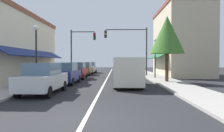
% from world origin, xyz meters
% --- Properties ---
extents(ground_plane, '(80.00, 80.00, 0.00)m').
position_xyz_m(ground_plane, '(0.00, 18.00, 0.00)').
color(ground_plane, black).
extents(sidewalk_left, '(2.60, 56.00, 0.12)m').
position_xyz_m(sidewalk_left, '(-5.50, 18.00, 0.06)').
color(sidewalk_left, '#A39E99').
rests_on(sidewalk_left, ground).
extents(sidewalk_right, '(2.60, 56.00, 0.12)m').
position_xyz_m(sidewalk_right, '(5.50, 18.00, 0.06)').
color(sidewalk_right, gray).
rests_on(sidewalk_right, ground).
extents(lane_center_stripe, '(0.14, 52.00, 0.01)m').
position_xyz_m(lane_center_stripe, '(0.00, 18.00, 0.00)').
color(lane_center_stripe, silver).
rests_on(lane_center_stripe, ground).
extents(storefront_left_block, '(6.32, 14.20, 6.35)m').
position_xyz_m(storefront_left_block, '(-9.30, 12.00, 3.18)').
color(storefront_left_block, beige).
rests_on(storefront_left_block, ground).
extents(storefront_right_block, '(6.35, 10.20, 8.80)m').
position_xyz_m(storefront_right_block, '(9.32, 20.00, 4.40)').
color(storefront_right_block, '#BCAD8E').
rests_on(storefront_right_block, ground).
extents(parked_car_nearest_left, '(1.84, 4.13, 1.77)m').
position_xyz_m(parked_car_nearest_left, '(-3.17, 5.16, 0.88)').
color(parked_car_nearest_left, '#B7BABF').
rests_on(parked_car_nearest_left, ground).
extents(parked_car_second_left, '(1.81, 4.12, 1.77)m').
position_xyz_m(parked_car_second_left, '(-3.13, 10.16, 0.88)').
color(parked_car_second_left, navy).
rests_on(parked_car_second_left, ground).
extents(parked_car_third_left, '(1.85, 4.13, 1.77)m').
position_xyz_m(parked_car_third_left, '(-3.16, 14.99, 0.88)').
color(parked_car_third_left, maroon).
rests_on(parked_car_third_left, ground).
extents(parked_car_far_left, '(1.84, 4.13, 1.77)m').
position_xyz_m(parked_car_far_left, '(-3.25, 20.81, 0.88)').
color(parked_car_far_left, brown).
rests_on(parked_car_far_left, ground).
extents(parked_car_distant_left, '(1.84, 4.13, 1.77)m').
position_xyz_m(parked_car_distant_left, '(-3.17, 26.05, 0.88)').
color(parked_car_distant_left, silver).
rests_on(parked_car_distant_left, ground).
extents(van_in_lane, '(2.07, 5.21, 2.12)m').
position_xyz_m(van_in_lane, '(1.85, 8.67, 1.15)').
color(van_in_lane, beige).
rests_on(van_in_lane, ground).
extents(traffic_signal_mast_arm, '(5.36, 0.50, 6.10)m').
position_xyz_m(traffic_signal_mast_arm, '(3.01, 18.76, 4.16)').
color(traffic_signal_mast_arm, '#333333').
rests_on(traffic_signal_mast_arm, ground).
extents(traffic_signal_left_corner, '(3.27, 0.50, 5.93)m').
position_xyz_m(traffic_signal_left_corner, '(-3.77, 19.39, 3.91)').
color(traffic_signal_left_corner, '#333333').
rests_on(traffic_signal_left_corner, ground).
extents(street_lamp_left_near, '(0.36, 0.36, 4.51)m').
position_xyz_m(street_lamp_left_near, '(-4.87, 8.38, 3.06)').
color(street_lamp_left_near, black).
rests_on(street_lamp_left_near, ground).
extents(street_lamp_right_mid, '(0.36, 0.36, 4.31)m').
position_xyz_m(street_lamp_right_mid, '(5.17, 15.25, 2.95)').
color(street_lamp_right_mid, black).
rests_on(street_lamp_right_mid, ground).
extents(tree_right_near, '(2.97, 2.97, 5.82)m').
position_xyz_m(tree_right_near, '(5.43, 11.35, 4.17)').
color(tree_right_near, '#4C331E').
rests_on(tree_right_near, ground).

